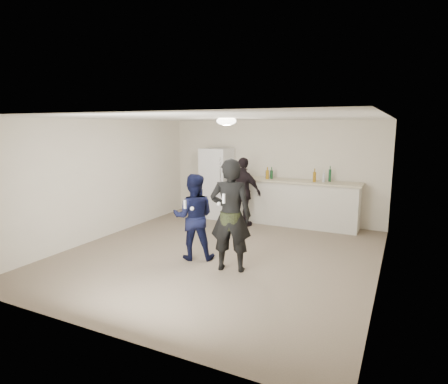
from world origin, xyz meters
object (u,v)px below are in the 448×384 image
at_px(man, 194,217).
at_px(woman, 231,215).
at_px(counter, 302,204).
at_px(shaker, 267,175).
at_px(fridge, 217,183).
at_px(spectator, 243,192).

distance_m(man, woman, 0.86).
relative_size(counter, man, 1.69).
bearing_deg(shaker, fridge, -174.12).
height_order(fridge, man, fridge).
xyz_separation_m(counter, fridge, (-2.23, -0.07, 0.38)).
distance_m(counter, man, 3.27).
distance_m(man, spectator, 2.43).
bearing_deg(woman, man, -28.55).
xyz_separation_m(shaker, man, (-0.26, -3.11, -0.41)).
height_order(woman, spectator, woman).
distance_m(shaker, woman, 3.38).
relative_size(fridge, shaker, 10.59).
relative_size(man, woman, 0.83).
xyz_separation_m(shaker, woman, (0.56, -3.32, -0.25)).
relative_size(fridge, spectator, 1.10).
distance_m(fridge, man, 3.16).
xyz_separation_m(counter, man, (-1.17, -3.05, 0.24)).
distance_m(shaker, man, 3.15).
bearing_deg(fridge, spectator, -29.32).
xyz_separation_m(man, spectator, (-0.08, 2.43, 0.05)).
relative_size(man, spectator, 0.94).
xyz_separation_m(counter, spectator, (-1.25, -0.62, 0.30)).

